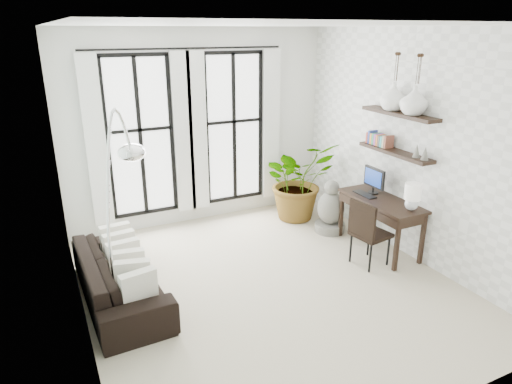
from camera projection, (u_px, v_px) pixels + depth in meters
floor at (268, 284)px, 5.99m from camera, size 5.00×5.00×0.00m
ceiling at (271, 25)px, 4.92m from camera, size 5.00×5.00×0.00m
wall_left at (69, 195)px, 4.53m from camera, size 0.00×5.00×5.00m
wall_right at (412, 147)px, 6.39m from camera, size 0.00×5.00×5.00m
wall_back at (200, 128)px, 7.57m from camera, size 4.50×0.00×4.50m
windows at (190, 133)px, 7.44m from camera, size 3.26×0.13×2.65m
wall_shelves at (395, 136)px, 6.46m from camera, size 0.25×1.30×0.60m
sofa at (119, 277)px, 5.56m from camera, size 0.89×2.13×0.62m
throw_pillows at (126, 261)px, 5.54m from camera, size 0.40×1.52×0.40m
plant at (298, 180)px, 7.89m from camera, size 1.28×1.12×1.38m
desk at (383, 204)px, 6.65m from camera, size 0.58×1.37×1.20m
desk_chair at (367, 229)px, 6.28m from camera, size 0.52×0.52×0.97m
arc_lamp at (118, 164)px, 5.02m from camera, size 0.74×0.69×2.37m
buddha at (331, 210)px, 7.43m from camera, size 0.49×0.49×0.88m
vase_a at (414, 100)px, 6.03m from camera, size 0.37×0.37×0.38m
vase_b at (393, 97)px, 6.37m from camera, size 0.37×0.37×0.38m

